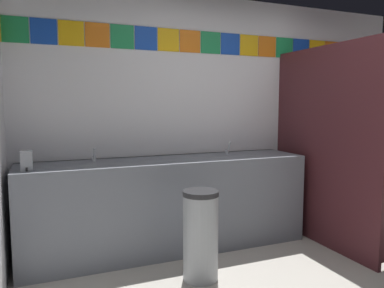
% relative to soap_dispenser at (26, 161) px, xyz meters
% --- Properties ---
extents(wall_back, '(4.45, 0.09, 2.54)m').
position_rel_soap_dispenser_xyz_m(wall_back, '(2.05, 0.52, 0.31)').
color(wall_back, silver).
rests_on(wall_back, ground_plane).
extents(vanity_counter, '(2.73, 0.60, 0.89)m').
position_rel_soap_dispenser_xyz_m(vanity_counter, '(1.24, 0.18, -0.51)').
color(vanity_counter, slate).
rests_on(vanity_counter, ground_plane).
extents(faucet_left, '(0.04, 0.10, 0.14)m').
position_rel_soap_dispenser_xyz_m(faucet_left, '(0.56, 0.27, -0.03)').
color(faucet_left, silver).
rests_on(faucet_left, vanity_counter).
extents(faucet_right, '(0.04, 0.10, 0.14)m').
position_rel_soap_dispenser_xyz_m(faucet_right, '(1.92, 0.27, -0.03)').
color(faucet_right, silver).
rests_on(faucet_right, vanity_counter).
extents(soap_dispenser, '(0.09, 0.09, 0.16)m').
position_rel_soap_dispenser_xyz_m(soap_dispenser, '(0.00, 0.00, 0.00)').
color(soap_dispenser, gray).
rests_on(soap_dispenser, vanity_counter).
extents(stall_divider, '(0.92, 1.47, 1.98)m').
position_rel_soap_dispenser_xyz_m(stall_divider, '(2.87, -0.51, 0.02)').
color(stall_divider, '#471E23').
rests_on(stall_divider, ground_plane).
extents(toilet, '(0.39, 0.49, 0.74)m').
position_rel_soap_dispenser_xyz_m(toilet, '(3.18, 0.11, -0.66)').
color(toilet, white).
rests_on(toilet, ground_plane).
extents(trash_bin, '(0.29, 0.29, 0.73)m').
position_rel_soap_dispenser_xyz_m(trash_bin, '(1.27, -0.52, -0.60)').
color(trash_bin, '#999EA3').
rests_on(trash_bin, ground_plane).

